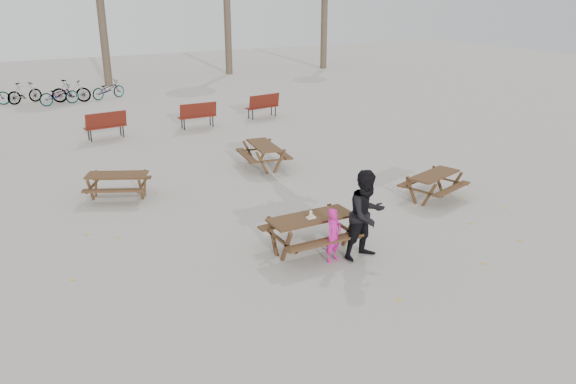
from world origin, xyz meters
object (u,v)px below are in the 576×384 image
picnic_table_east (434,186)px  picnic_table_north (118,186)px  main_picnic_table (311,225)px  food_tray (311,218)px  child (334,235)px  soda_bottle (311,215)px  picnic_table_far (264,156)px  adult (367,215)px

picnic_table_east → picnic_table_north: 8.34m
main_picnic_table → food_tray: bearing=-122.4°
child → picnic_table_east: child is taller
soda_bottle → picnic_table_east: bearing=15.3°
main_picnic_table → food_tray: food_tray is taller
main_picnic_table → soda_bottle: 0.28m
main_picnic_table → picnic_table_north: main_picnic_table is taller
food_tray → picnic_table_north: bearing=117.7°
picnic_table_north → picnic_table_far: size_ratio=0.93×
soda_bottle → adult: adult is taller
food_tray → soda_bottle: 0.06m
child → picnic_table_east: (4.32, 1.79, -0.23)m
adult → picnic_table_east: 4.19m
child → picnic_table_far: (1.64, 6.48, -0.21)m
main_picnic_table → picnic_table_far: size_ratio=1.08×
child → adult: (0.67, -0.17, 0.37)m
child → picnic_table_north: bearing=95.1°
main_picnic_table → soda_bottle: soda_bottle is taller
soda_bottle → picnic_table_east: size_ratio=0.11×
food_tray → picnic_table_east: (4.53, 1.25, -0.45)m
food_tray → picnic_table_north: (-2.77, 5.28, -0.46)m
soda_bottle → adult: (0.87, -0.73, 0.09)m
food_tray → main_picnic_table: bearing=57.6°
picnic_table_far → main_picnic_table: bearing=171.3°
picnic_table_north → main_picnic_table: bearing=-35.7°
soda_bottle → picnic_table_north: 5.98m
main_picnic_table → adult: bearing=-44.4°
main_picnic_table → food_tray: size_ratio=10.00×
food_tray → picnic_table_far: bearing=72.7°
main_picnic_table → picnic_table_north: size_ratio=1.16×
main_picnic_table → adult: size_ratio=0.96×
child → food_tray: bearing=89.2°
main_picnic_table → picnic_table_far: (1.80, 5.85, -0.23)m
picnic_table_east → picnic_table_far: picnic_table_far is taller
picnic_table_far → soda_bottle: bearing=171.0°
food_tray → child: (0.21, -0.54, -0.23)m
soda_bottle → picnic_table_east: (4.52, 1.24, -0.51)m
picnic_table_east → adult: bearing=-168.6°
child → soda_bottle: bearing=88.5°
main_picnic_table → picnic_table_far: main_picnic_table is taller
food_tray → picnic_table_east: 4.72m
main_picnic_table → food_tray: 0.23m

